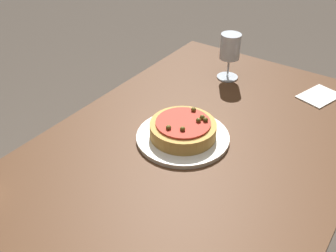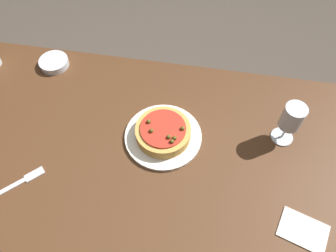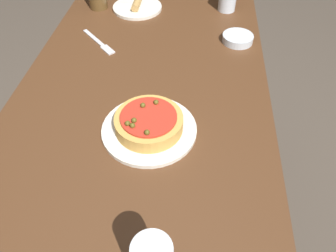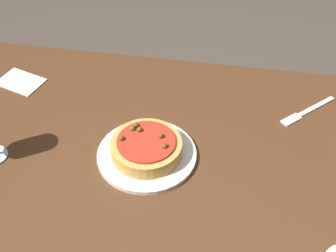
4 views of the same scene
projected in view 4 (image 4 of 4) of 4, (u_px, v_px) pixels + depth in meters
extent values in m
cube|color=#4C2D19|center=(194.00, 153.00, 1.23)|extent=(1.43, 0.77, 0.03)
cylinder|color=#4C2D19|center=(34.00, 141.00, 1.81)|extent=(0.06, 0.06, 0.74)
cylinder|color=silver|center=(147.00, 155.00, 1.20)|extent=(0.25, 0.25, 0.01)
cylinder|color=gold|center=(146.00, 148.00, 1.18)|extent=(0.18, 0.18, 0.04)
cylinder|color=#B72D1E|center=(146.00, 142.00, 1.16)|extent=(0.15, 0.15, 0.01)
sphere|color=brown|center=(139.00, 129.00, 1.19)|extent=(0.01, 0.01, 0.01)
sphere|color=brown|center=(121.00, 138.00, 1.16)|extent=(0.01, 0.01, 0.01)
sphere|color=brown|center=(161.00, 136.00, 1.17)|extent=(0.01, 0.01, 0.01)
sphere|color=brown|center=(136.00, 126.00, 1.19)|extent=(0.01, 0.01, 0.01)
sphere|color=brown|center=(132.00, 128.00, 1.19)|extent=(0.01, 0.01, 0.01)
sphere|color=brown|center=(165.00, 146.00, 1.14)|extent=(0.01, 0.01, 0.01)
cube|color=silver|center=(316.00, 107.00, 1.34)|extent=(0.11, 0.11, 0.00)
cube|color=silver|center=(291.00, 120.00, 1.30)|extent=(0.06, 0.06, 0.00)
cube|color=silver|center=(21.00, 82.00, 1.42)|extent=(0.15, 0.13, 0.00)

